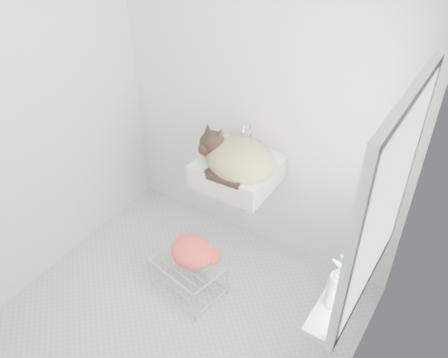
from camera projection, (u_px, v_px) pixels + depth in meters
The scene contains 15 objects.
floor at pixel (179, 318), 3.24m from camera, with size 2.20×2.00×0.02m, color #B1BAC0.
back_wall at pixel (259, 95), 3.17m from camera, with size 2.20×0.02×2.50m, color silver.
right_wall at pixel (371, 249), 2.02m from camera, with size 0.02×2.00×2.50m, color silver.
left_wall at pixel (27, 113), 2.97m from camera, with size 0.02×2.00×2.50m, color silver.
window_glass at pixel (387, 204), 2.10m from camera, with size 0.01×0.80×1.00m, color white.
window_frame at pixel (383, 203), 2.11m from camera, with size 0.04×0.90×1.10m, color white.
windowsill at pixel (352, 277), 2.45m from camera, with size 0.16×0.88×0.04m, color white.
sink at pixel (237, 162), 3.24m from camera, with size 0.52×0.46×0.21m, color white.
faucet at pixel (251, 133), 3.27m from camera, with size 0.19×0.13×0.19m, color silver, non-canonical shape.
cat at pixel (237, 159), 3.20m from camera, with size 0.57×0.50×0.33m.
wire_rack at pixel (188, 275), 3.35m from camera, with size 0.46×0.32×0.27m, color silver.
towel at pixel (192, 256), 3.29m from camera, with size 0.34×0.24×0.14m, color orange.
bottle_a at pixel (334, 303), 2.29m from camera, with size 0.09×0.09×0.23m, color white.
bottle_b at pixel (348, 278), 2.42m from camera, with size 0.09×0.09×0.21m, color teal.
bottle_c at pixel (357, 263), 2.50m from camera, with size 0.12×0.12×0.16m, color silver.
Camera 1 is at (1.35, -1.55, 2.70)m, focal length 38.28 mm.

